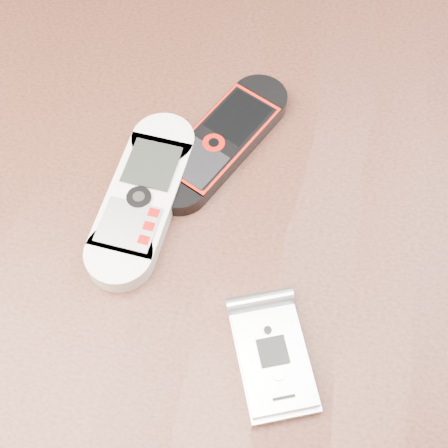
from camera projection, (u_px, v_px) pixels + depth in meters
The scene contains 5 objects.
ground at pixel (221, 419), 1.17m from camera, with size 4.00×4.00×0.00m, color #472B19.
table at pixel (219, 280), 0.60m from camera, with size 1.20×0.80×0.75m.
nokia_white at pixel (143, 197), 0.52m from camera, with size 0.05×0.17×0.02m, color silver.
nokia_black_red at pixel (221, 141), 0.54m from camera, with size 0.05×0.17×0.02m, color black.
motorola_razr at pixel (273, 358), 0.45m from camera, with size 0.05×0.10×0.02m, color silver.
Camera 1 is at (0.05, -0.24, 1.20)m, focal length 50.00 mm.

